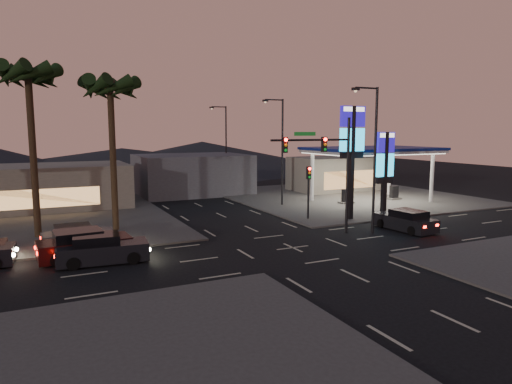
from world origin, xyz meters
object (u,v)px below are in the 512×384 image
traffic_signal_mast (327,159)px  gas_station (372,151)px  pylon_sign_short (385,162)px  pylon_sign_tall (352,140)px  car_lane_a_front (102,249)px  suv_station (406,221)px  car_lane_b_front (77,236)px  car_lane_a_mid (83,245)px

traffic_signal_mast → gas_station: bearing=39.3°
gas_station → traffic_signal_mast: 15.82m
pylon_sign_short → traffic_signal_mast: 7.69m
pylon_sign_tall → traffic_signal_mast: size_ratio=1.12×
car_lane_a_front → suv_station: size_ratio=1.07×
pylon_sign_short → car_lane_b_front: (-22.86, 1.53, -4.01)m
gas_station → car_lane_b_front: 28.83m
pylon_sign_tall → traffic_signal_mast: pylon_sign_tall is taller
pylon_sign_tall → car_lane_b_front: size_ratio=2.10×
pylon_sign_short → gas_station: bearing=56.3°
traffic_signal_mast → car_lane_b_front: bearing=165.5°
traffic_signal_mast → pylon_sign_short: bearing=19.1°
traffic_signal_mast → car_lane_a_front: bearing=-179.2°
gas_station → pylon_sign_tall: 10.01m
gas_station → car_lane_b_front: (-27.86, -5.97, -4.44)m
car_lane_a_front → suv_station: 20.73m
pylon_sign_tall → traffic_signal_mast: (-4.74, -3.51, -1.17)m
car_lane_a_mid → traffic_signal_mast: bearing=-3.9°
car_lane_a_mid → pylon_sign_short: bearing=3.7°
gas_station → suv_station: (-6.23, -11.29, -4.38)m
pylon_sign_short → car_lane_a_front: bearing=-172.9°
car_lane_b_front → suv_station: suv_station is taller
traffic_signal_mast → car_lane_b_front: (-15.61, 4.05, -4.59)m
pylon_sign_tall → car_lane_b_front: pylon_sign_tall is taller
car_lane_a_front → car_lane_b_front: (-0.92, 4.26, -0.09)m
pylon_sign_short → suv_station: 5.61m
suv_station → car_lane_b_front: bearing=166.2°
car_lane_a_front → pylon_sign_tall: bearing=10.8°
car_lane_a_mid → suv_station: 21.64m
pylon_sign_short → traffic_signal_mast: (-7.24, -2.51, 0.57)m
traffic_signal_mast → suv_station: (6.01, -1.28, -4.53)m
pylon_sign_tall → suv_station: size_ratio=1.93×
pylon_sign_tall → car_lane_a_mid: bearing=-173.1°
pylon_sign_short → suv_station: bearing=-108.0°
traffic_signal_mast → pylon_sign_tall: bearing=36.5°
car_lane_a_mid → car_lane_b_front: size_ratio=1.20×
traffic_signal_mast → car_lane_a_front: size_ratio=1.61×
car_lane_a_front → traffic_signal_mast: bearing=0.8°
suv_station → pylon_sign_tall: bearing=104.8°
car_lane_a_front → suv_station: car_lane_a_front is taller
car_lane_a_mid → car_lane_b_front: (-0.11, 2.99, -0.12)m
pylon_sign_tall → car_lane_a_front: pylon_sign_tall is taller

